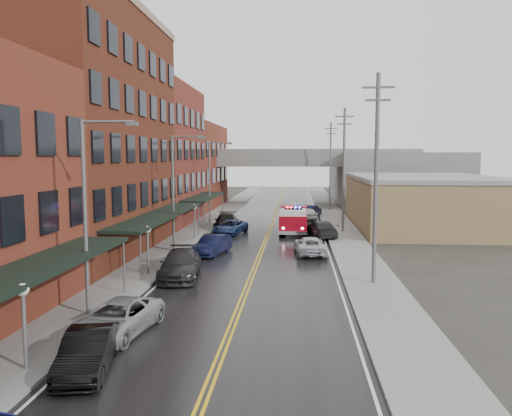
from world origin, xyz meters
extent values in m
plane|color=#2D2B26|center=(0.00, 0.00, 0.00)|extent=(220.00, 220.00, 0.00)
cube|color=black|center=(0.00, 30.00, 0.01)|extent=(11.00, 160.00, 0.02)
cube|color=slate|center=(-7.30, 30.00, 0.07)|extent=(3.00, 160.00, 0.15)
cube|color=slate|center=(7.30, 30.00, 0.07)|extent=(3.00, 160.00, 0.15)
cube|color=gray|center=(-5.65, 30.00, 0.07)|extent=(0.30, 160.00, 0.15)
cube|color=gray|center=(5.65, 30.00, 0.07)|extent=(0.30, 160.00, 0.15)
cube|color=#4E2114|center=(-13.30, 23.00, 9.00)|extent=(9.00, 20.00, 18.00)
cube|color=maroon|center=(-13.30, 40.50, 7.50)|extent=(9.00, 15.00, 15.00)
cube|color=maroon|center=(-13.30, 58.00, 6.00)|extent=(9.00, 20.00, 12.00)
cube|color=#93744F|center=(16.00, 40.00, 2.50)|extent=(14.00, 22.00, 5.00)
cube|color=slate|center=(18.00, 70.00, 4.00)|extent=(18.00, 30.00, 8.00)
cube|color=black|center=(-7.50, 4.00, 3.00)|extent=(2.60, 16.00, 0.18)
cylinder|color=slate|center=(-6.35, 11.60, 1.50)|extent=(0.10, 0.10, 3.00)
cube|color=black|center=(-7.50, 23.00, 3.00)|extent=(2.60, 18.00, 0.18)
cylinder|color=slate|center=(-6.35, 14.40, 1.50)|extent=(0.10, 0.10, 3.00)
cylinder|color=slate|center=(-6.35, 31.60, 1.50)|extent=(0.10, 0.10, 3.00)
cube|color=black|center=(-7.50, 40.50, 3.00)|extent=(2.60, 13.00, 0.18)
cylinder|color=slate|center=(-6.35, 34.40, 1.50)|extent=(0.10, 0.10, 3.00)
cylinder|color=slate|center=(-6.35, 46.60, 1.50)|extent=(0.10, 0.10, 3.00)
cylinder|color=#59595B|center=(-6.40, 2.00, 1.40)|extent=(0.14, 0.14, 2.80)
sphere|color=silver|center=(-6.40, 2.00, 2.90)|extent=(0.44, 0.44, 0.44)
cylinder|color=#59595B|center=(-6.40, 16.00, 1.40)|extent=(0.14, 0.14, 2.80)
sphere|color=silver|center=(-6.40, 16.00, 2.90)|extent=(0.44, 0.44, 0.44)
cylinder|color=#59595B|center=(-6.40, 30.00, 1.40)|extent=(0.14, 0.14, 2.80)
sphere|color=silver|center=(-6.40, 30.00, 2.90)|extent=(0.44, 0.44, 0.44)
cylinder|color=#59595B|center=(-6.80, 8.00, 4.50)|extent=(0.18, 0.18, 9.00)
cylinder|color=#59595B|center=(-5.60, 8.00, 8.90)|extent=(2.40, 0.12, 0.12)
cube|color=#59595B|center=(-4.50, 8.00, 8.80)|extent=(0.50, 0.22, 0.18)
cylinder|color=#59595B|center=(-6.80, 24.00, 4.50)|extent=(0.18, 0.18, 9.00)
cylinder|color=#59595B|center=(-5.60, 24.00, 8.90)|extent=(2.40, 0.12, 0.12)
cube|color=#59595B|center=(-4.50, 24.00, 8.80)|extent=(0.50, 0.22, 0.18)
cylinder|color=#59595B|center=(-6.80, 40.00, 4.50)|extent=(0.18, 0.18, 9.00)
cylinder|color=#59595B|center=(-5.60, 40.00, 8.90)|extent=(2.40, 0.12, 0.12)
cube|color=#59595B|center=(-4.50, 40.00, 8.80)|extent=(0.50, 0.22, 0.18)
cylinder|color=#59595B|center=(7.20, 15.00, 6.00)|extent=(0.24, 0.24, 12.00)
cube|color=#59595B|center=(7.20, 15.00, 11.20)|extent=(1.80, 0.12, 0.12)
cube|color=#59595B|center=(7.20, 15.00, 10.50)|extent=(1.40, 0.12, 0.12)
cylinder|color=#59595B|center=(7.20, 35.00, 6.00)|extent=(0.24, 0.24, 12.00)
cube|color=#59595B|center=(7.20, 35.00, 11.20)|extent=(1.80, 0.12, 0.12)
cube|color=#59595B|center=(7.20, 35.00, 10.50)|extent=(1.40, 0.12, 0.12)
cylinder|color=#59595B|center=(7.20, 55.00, 6.00)|extent=(0.24, 0.24, 12.00)
cube|color=#59595B|center=(7.20, 55.00, 11.20)|extent=(1.80, 0.12, 0.12)
cube|color=#59595B|center=(7.20, 55.00, 10.50)|extent=(1.40, 0.12, 0.12)
cube|color=slate|center=(0.00, 62.00, 6.75)|extent=(40.00, 10.00, 1.50)
cube|color=slate|center=(-11.00, 62.00, 3.00)|extent=(1.60, 8.00, 6.00)
cube|color=slate|center=(11.00, 62.00, 3.00)|extent=(1.60, 8.00, 6.00)
cube|color=maroon|center=(2.45, 36.14, 1.57)|extent=(2.61, 5.60, 2.12)
cube|color=maroon|center=(2.40, 32.19, 1.26)|extent=(2.57, 2.67, 1.52)
cube|color=silver|center=(2.40, 32.19, 2.28)|extent=(2.44, 2.46, 0.51)
cube|color=black|center=(2.40, 32.40, 1.57)|extent=(2.57, 1.65, 0.81)
cube|color=slate|center=(2.45, 36.14, 2.78)|extent=(2.35, 5.19, 0.30)
cube|color=black|center=(2.40, 32.19, 2.61)|extent=(1.62, 0.31, 0.14)
sphere|color=#FF0C0C|center=(1.84, 32.20, 2.69)|extent=(0.20, 0.20, 0.20)
sphere|color=#1933FF|center=(2.96, 32.19, 2.69)|extent=(0.20, 0.20, 0.20)
cylinder|color=black|center=(1.28, 32.11, 0.51)|extent=(1.02, 0.37, 1.01)
cylinder|color=black|center=(3.51, 32.08, 0.51)|extent=(1.02, 0.37, 1.01)
cylinder|color=black|center=(1.33, 35.65, 0.51)|extent=(1.02, 0.37, 1.01)
cylinder|color=black|center=(3.56, 35.62, 0.51)|extent=(1.02, 0.37, 1.01)
cylinder|color=black|center=(1.37, 38.18, 0.51)|extent=(1.02, 0.37, 1.01)
cylinder|color=black|center=(3.60, 38.15, 0.51)|extent=(1.02, 0.37, 1.01)
imported|color=black|center=(-4.34, 2.26, 0.71)|extent=(2.31, 4.51, 1.42)
imported|color=gray|center=(-4.60, 5.80, 0.70)|extent=(3.06, 5.33, 1.40)
imported|color=black|center=(-4.29, 15.70, 0.82)|extent=(2.92, 5.88, 1.64)
imported|color=silver|center=(-5.00, 17.77, 0.71)|extent=(1.93, 4.27, 1.42)
imported|color=black|center=(-3.60, 23.03, 0.74)|extent=(2.55, 4.70, 1.47)
imported|color=navy|center=(-3.60, 33.20, 0.68)|extent=(3.28, 5.24, 1.35)
imported|color=black|center=(-4.40, 35.99, 0.82)|extent=(2.73, 5.81, 1.64)
imported|color=#B5B7BE|center=(3.75, 23.80, 0.67)|extent=(2.57, 4.99, 1.35)
imported|color=black|center=(4.91, 31.90, 0.79)|extent=(3.27, 5.75, 1.57)
imported|color=white|center=(3.87, 45.13, 0.71)|extent=(2.87, 4.48, 1.42)
imported|color=black|center=(4.41, 47.80, 0.73)|extent=(2.95, 4.72, 1.47)
camera|label=1|loc=(2.80, -13.66, 7.34)|focal=35.00mm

